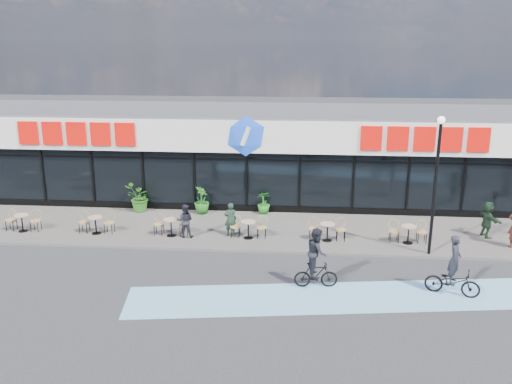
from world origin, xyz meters
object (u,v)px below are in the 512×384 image
patron_left (230,219)px  potted_plant_mid (202,200)px  lamp_post (436,175)px  patron_right (185,221)px  cyclist_b (453,276)px  potted_plant_right (264,203)px  potted_plant_left (139,198)px  pedestrian_b (487,219)px  cyclist_a (316,261)px

patron_left → potted_plant_mid: bearing=-74.9°
lamp_post → potted_plant_mid: lamp_post is taller
lamp_post → patron_right: 10.11m
patron_left → cyclist_b: cyclist_b is taller
potted_plant_right → cyclist_b: cyclist_b is taller
lamp_post → potted_plant_left: lamp_post is taller
patron_left → lamp_post: bearing=154.1°
potted_plant_left → patron_right: bearing=-47.8°
potted_plant_mid → cyclist_b: 12.22m
pedestrian_b → cyclist_b: 6.03m
potted_plant_right → patron_left: patron_left is taller
cyclist_a → cyclist_b: size_ratio=1.02×
potted_plant_left → cyclist_b: (12.69, -7.47, -0.10)m
cyclist_b → pedestrian_b: bearing=62.8°
patron_left → cyclist_b: (7.93, -4.62, -0.13)m
potted_plant_mid → patron_right: bearing=-91.8°
lamp_post → cyclist_b: lamp_post is taller
patron_left → cyclist_b: 9.17m
potted_plant_left → patron_left: patron_left is taller
potted_plant_right → pedestrian_b: (9.50, -2.34, 0.24)m
potted_plant_mid → patron_right: (-0.10, -3.21, 0.07)m
patron_left → pedestrian_b: pedestrian_b is taller
lamp_post → patron_right: bearing=174.4°
lamp_post → cyclist_a: bearing=-144.9°
patron_right → patron_left: bearing=-170.7°
lamp_post → potted_plant_left: bearing=161.8°
patron_right → cyclist_a: 6.72m
pedestrian_b → lamp_post: bearing=111.8°
potted_plant_right → lamp_post: bearing=-33.3°
potted_plant_mid → pedestrian_b: 12.61m
potted_plant_left → patron_right: 4.34m
potted_plant_right → cyclist_a: bearing=-73.0°
potted_plant_mid → pedestrian_b: (12.43, -2.10, 0.12)m
potted_plant_left → potted_plant_right: potted_plant_left is taller
cyclist_b → potted_plant_right: bearing=131.2°
patron_left → patron_right: (-1.85, -0.36, -0.00)m
pedestrian_b → patron_right: bearing=80.0°
potted_plant_mid → cyclist_b: (9.68, -7.47, -0.07)m
potted_plant_left → cyclist_b: size_ratio=0.66×
potted_plant_right → patron_left: 3.31m
potted_plant_mid → pedestrian_b: pedestrian_b is taller
potted_plant_left → patron_left: (4.76, -2.85, 0.03)m
patron_left → cyclist_a: cyclist_a is taller
cyclist_b → cyclist_a: bearing=177.7°
lamp_post → patron_right: lamp_post is taller
potted_plant_left → cyclist_a: (8.25, -7.29, 0.17)m
potted_plant_left → potted_plant_mid: (3.01, 0.00, -0.03)m
potted_plant_left → cyclist_a: cyclist_a is taller
patron_right → pedestrian_b: 12.58m
cyclist_a → lamp_post: bearing=35.1°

